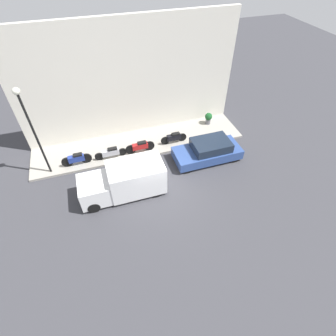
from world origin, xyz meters
TOP-DOWN VIEW (x-y plane):
  - ground_plane at (0.00, 0.00)m, footprint 60.00×60.00m
  - sidewalk at (4.49, 0.00)m, footprint 2.99×14.14m
  - building_facade at (6.14, 0.00)m, footprint 0.30×14.14m
  - parked_car at (1.71, -3.79)m, footprint 1.85×4.22m
  - delivery_van at (0.48, 1.81)m, footprint 1.83×4.59m
  - motorcycle_black at (3.79, -2.21)m, footprint 0.30×1.80m
  - motorcycle_red at (3.53, 0.18)m, footprint 0.30×1.92m
  - motorcycle_blue at (3.56, 4.18)m, footprint 0.30×1.82m
  - scooter_silver at (3.56, 2.09)m, footprint 0.30×2.02m
  - streetlamp at (3.41, 5.81)m, footprint 0.36×0.36m
  - potted_plant at (5.16, -5.37)m, footprint 0.53×0.53m

SIDE VIEW (x-z plane):
  - ground_plane at x=0.00m, z-range 0.00..0.00m
  - sidewalk at x=4.49m, z-range 0.00..0.15m
  - scooter_silver at x=3.56m, z-range 0.19..0.90m
  - motorcycle_black at x=3.79m, z-range 0.19..0.93m
  - motorcycle_red at x=3.53m, z-range 0.20..0.97m
  - motorcycle_blue at x=3.56m, z-range 0.19..0.98m
  - potted_plant at x=5.16m, z-range 0.21..1.07m
  - parked_car at x=1.71m, z-range -0.03..1.34m
  - delivery_van at x=0.48m, z-range 0.01..1.92m
  - streetlamp at x=3.41m, z-range 1.04..6.50m
  - building_facade at x=6.14m, z-range 0.00..7.60m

